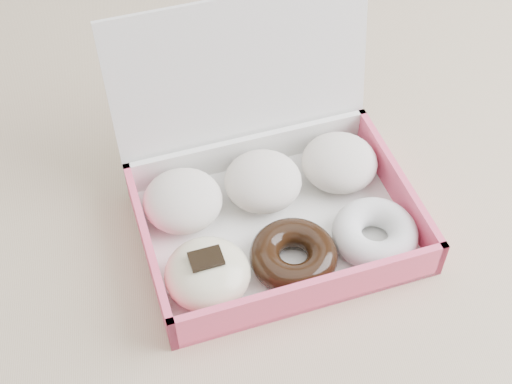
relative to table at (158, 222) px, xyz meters
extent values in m
cube|color=tan|center=(0.00, 0.00, 0.06)|extent=(1.20, 0.80, 0.04)
cylinder|color=tan|center=(0.55, 0.35, -0.32)|extent=(0.05, 0.05, 0.71)
cube|color=white|center=(0.13, -0.09, 0.08)|extent=(0.30, 0.24, 0.01)
cube|color=#F95276|center=(0.14, -0.19, 0.10)|extent=(0.27, 0.05, 0.05)
cube|color=white|center=(0.11, 0.00, 0.10)|extent=(0.27, 0.05, 0.05)
cube|color=#F95276|center=(0.00, -0.12, 0.10)|extent=(0.04, 0.20, 0.05)
cube|color=#F95276|center=(0.26, -0.07, 0.10)|extent=(0.04, 0.20, 0.05)
cube|color=white|center=(0.11, 0.02, 0.18)|extent=(0.28, 0.09, 0.20)
ellipsoid|color=silver|center=(0.03, -0.06, 0.11)|extent=(0.10, 0.10, 0.05)
ellipsoid|color=silver|center=(0.12, -0.05, 0.11)|extent=(0.10, 0.10, 0.05)
ellipsoid|color=silver|center=(0.20, -0.03, 0.11)|extent=(0.10, 0.10, 0.05)
ellipsoid|color=beige|center=(0.05, -0.15, 0.11)|extent=(0.10, 0.10, 0.05)
cube|color=black|center=(0.05, -0.15, 0.13)|extent=(0.03, 0.03, 0.00)
torus|color=black|center=(0.14, -0.14, 0.10)|extent=(0.10, 0.10, 0.03)
torus|color=white|center=(0.22, -0.13, 0.10)|extent=(0.10, 0.10, 0.03)
camera|label=1|loc=(0.04, -0.54, 0.67)|focal=50.00mm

